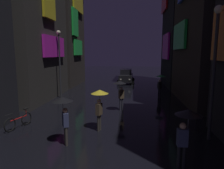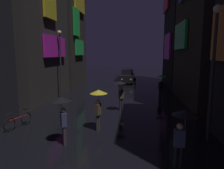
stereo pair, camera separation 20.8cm
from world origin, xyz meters
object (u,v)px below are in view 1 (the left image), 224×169
object	(u,v)px
pedestrian_midstreet_centre_black	(64,107)
pedestrian_far_right_green	(161,80)
bicycle_parked_at_storefront	(19,121)
streetlamp_right_near	(215,59)
pedestrian_midstreet_left_black	(120,87)
pedestrian_near_crossing_black	(187,123)
car_distant	(126,76)
pedestrian_foreground_left_yellow	(100,99)
streetlamp_left_far	(59,57)

from	to	relation	value
pedestrian_midstreet_centre_black	pedestrian_far_right_green	xyz separation A→B (m)	(5.46, 9.97, 0.00)
bicycle_parked_at_storefront	streetlamp_right_near	distance (m)	10.16
pedestrian_midstreet_left_black	pedestrian_far_right_green	world-z (taller)	same
pedestrian_near_crossing_black	car_distant	size ratio (longest dim) A/B	0.51
pedestrian_midstreet_left_black	streetlamp_right_near	distance (m)	6.52
pedestrian_far_right_green	car_distant	distance (m)	9.49
pedestrian_midstreet_centre_black	pedestrian_foreground_left_yellow	distance (m)	2.21
pedestrian_foreground_left_yellow	car_distant	distance (m)	17.05
pedestrian_far_right_green	bicycle_parked_at_storefront	bearing A→B (deg)	-135.66
streetlamp_left_far	streetlamp_right_near	world-z (taller)	streetlamp_right_near
bicycle_parked_at_storefront	car_distant	distance (m)	17.97
pedestrian_midstreet_left_black	bicycle_parked_at_storefront	bearing A→B (deg)	-143.26
pedestrian_midstreet_left_black	pedestrian_near_crossing_black	world-z (taller)	same
pedestrian_midstreet_left_black	streetlamp_left_far	size ratio (longest dim) A/B	0.36
streetlamp_left_far	streetlamp_right_near	size ratio (longest dim) A/B	1.00
pedestrian_far_right_green	streetlamp_right_near	world-z (taller)	streetlamp_right_near
car_distant	streetlamp_left_far	size ratio (longest dim) A/B	0.70
pedestrian_midstreet_left_black	pedestrian_foreground_left_yellow	world-z (taller)	same
pedestrian_near_crossing_black	car_distant	xyz separation A→B (m)	(-2.66, 20.27, -0.74)
streetlamp_right_near	streetlamp_left_far	bearing A→B (deg)	141.41
pedestrian_midstreet_left_black	pedestrian_far_right_green	distance (m)	5.59
pedestrian_foreground_left_yellow	streetlamp_right_near	xyz separation A→B (m)	(5.24, -0.67, 2.03)
pedestrian_midstreet_left_black	pedestrian_foreground_left_yellow	bearing A→B (deg)	-102.77
streetlamp_left_far	streetlamp_right_near	xyz separation A→B (m)	(10.00, -7.98, 0.01)
pedestrian_midstreet_centre_black	streetlamp_right_near	size ratio (longest dim) A/B	0.35
pedestrian_far_right_green	pedestrian_near_crossing_black	world-z (taller)	same
pedestrian_midstreet_left_black	pedestrian_near_crossing_black	bearing A→B (deg)	-69.13
pedestrian_foreground_left_yellow	pedestrian_far_right_green	xyz separation A→B (m)	(4.19, 8.17, 0.00)
pedestrian_midstreet_left_black	pedestrian_foreground_left_yellow	xyz separation A→B (m)	(-0.84, -3.69, 0.00)
pedestrian_foreground_left_yellow	pedestrian_far_right_green	size ratio (longest dim) A/B	1.00
pedestrian_midstreet_centre_black	streetlamp_right_near	bearing A→B (deg)	9.92
pedestrian_near_crossing_black	car_distant	distance (m)	20.45
pedestrian_midstreet_centre_black	streetlamp_left_far	distance (m)	9.97
pedestrian_far_right_green	streetlamp_right_near	size ratio (longest dim) A/B	0.35
pedestrian_far_right_green	pedestrian_near_crossing_black	bearing A→B (deg)	-93.52
pedestrian_far_right_green	streetlamp_left_far	world-z (taller)	streetlamp_left_far
pedestrian_foreground_left_yellow	pedestrian_midstreet_left_black	bearing A→B (deg)	77.23
pedestrian_midstreet_centre_black	streetlamp_right_near	world-z (taller)	streetlamp_right_near
pedestrian_foreground_left_yellow	pedestrian_far_right_green	distance (m)	9.18
pedestrian_foreground_left_yellow	streetlamp_right_near	bearing A→B (deg)	-7.29
pedestrian_near_crossing_black	bicycle_parked_at_storefront	distance (m)	8.52
pedestrian_near_crossing_black	pedestrian_midstreet_centre_black	bearing A→B (deg)	163.08
pedestrian_midstreet_centre_black	pedestrian_near_crossing_black	xyz separation A→B (m)	(4.75, -1.45, 0.00)
pedestrian_near_crossing_black	streetlamp_left_far	size ratio (longest dim) A/B	0.36
car_distant	streetlamp_left_far	distance (m)	11.53
pedestrian_near_crossing_black	bicycle_parked_at_storefront	world-z (taller)	pedestrian_near_crossing_black
car_distant	streetlamp_right_near	distance (m)	18.43
pedestrian_foreground_left_yellow	bicycle_parked_at_storefront	world-z (taller)	pedestrian_foreground_left_yellow
pedestrian_far_right_green	bicycle_parked_at_storefront	distance (m)	12.02
pedestrian_foreground_left_yellow	pedestrian_midstreet_centre_black	bearing A→B (deg)	-125.06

